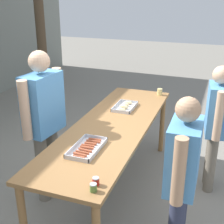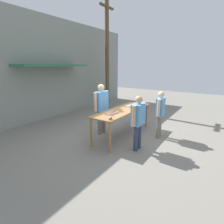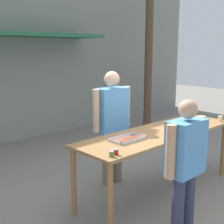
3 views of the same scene
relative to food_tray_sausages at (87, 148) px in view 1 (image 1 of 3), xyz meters
The scene contains 10 objects.
ground_plane 1.16m from the food_tray_sausages, ahead, with size 24.00×24.00×0.00m, color gray.
serving_table 0.66m from the food_tray_sausages, ahead, with size 2.73×0.81×0.94m.
food_tray_sausages is the anchor object (origin of this frame).
food_tray_buns 1.19m from the food_tray_sausages, ahead, with size 0.40×0.25×0.06m.
condiment_jar_mustard 0.67m from the food_tray_sausages, 151.46° to the right, with size 0.06×0.06×0.07m.
condiment_jar_ketchup 0.59m from the food_tray_sausages, 148.88° to the right, with size 0.06×0.06×0.07m.
beer_cup 1.90m from the food_tray_sausages, ahead, with size 0.07×0.07×0.09m.
person_server_behind_table 0.80m from the food_tray_sausages, 61.45° to the left, with size 0.69×0.31×1.78m.
person_customer_holding_hotdog 0.91m from the food_tray_sausages, 92.09° to the right, with size 0.67×0.26×1.59m.
person_customer_with_cup 1.65m from the food_tray_sausages, 42.93° to the right, with size 0.59×0.27×1.58m.
Camera 1 is at (-3.05, -1.11, 2.38)m, focal length 50.00 mm.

